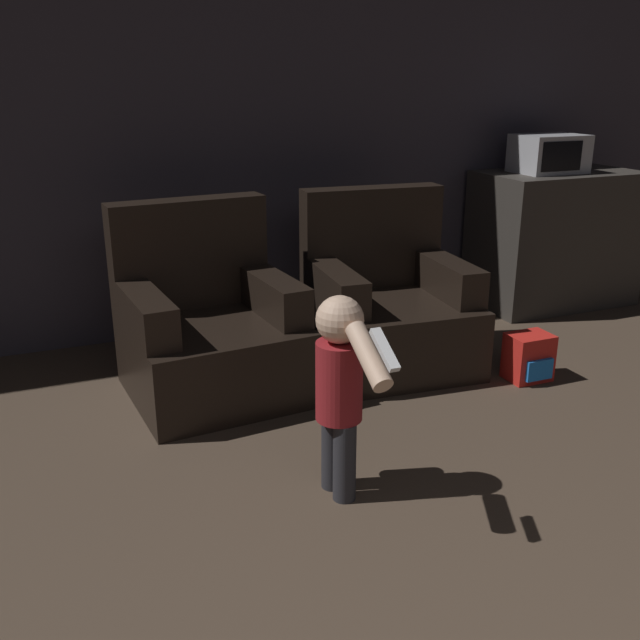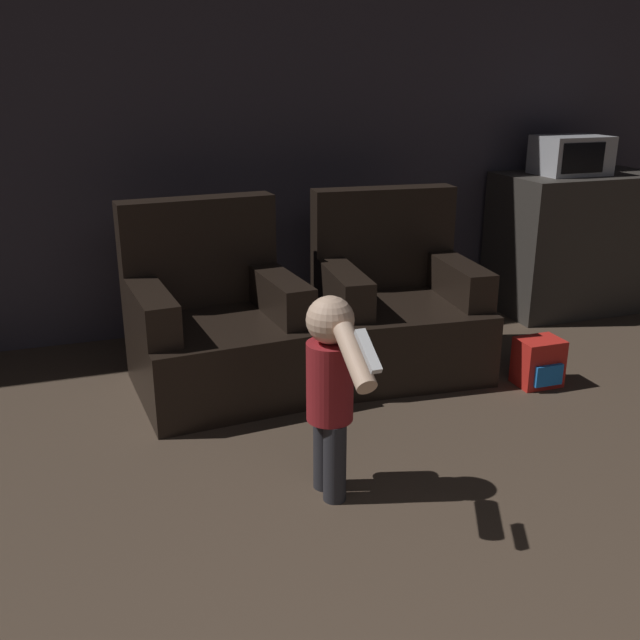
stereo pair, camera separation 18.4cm
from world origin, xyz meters
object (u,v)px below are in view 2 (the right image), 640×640
(armchair_left, at_px, (215,328))
(toy_backpack, at_px, (539,362))
(armchair_right, at_px, (396,308))
(person_toddler, at_px, (331,382))
(microwave, at_px, (571,155))

(armchair_left, bearing_deg, toy_backpack, -22.98)
(armchair_right, bearing_deg, toy_backpack, -37.69)
(person_toddler, distance_m, toy_backpack, 1.55)
(person_toddler, xyz_separation_m, toy_backpack, (1.38, 0.62, -0.35))
(toy_backpack, xyz_separation_m, microwave, (0.90, 1.08, 0.92))
(armchair_right, bearing_deg, armchair_left, -175.16)
(armchair_left, relative_size, toy_backpack, 3.78)
(toy_backpack, relative_size, microwave, 0.56)
(armchair_right, distance_m, person_toddler, 1.41)
(armchair_left, distance_m, microwave, 2.66)
(armchair_left, bearing_deg, microwave, 7.76)
(armchair_right, relative_size, toy_backpack, 3.78)
(armchair_right, distance_m, toy_backpack, 0.81)
(toy_backpack, bearing_deg, person_toddler, -155.80)
(microwave, bearing_deg, armchair_left, -167.68)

